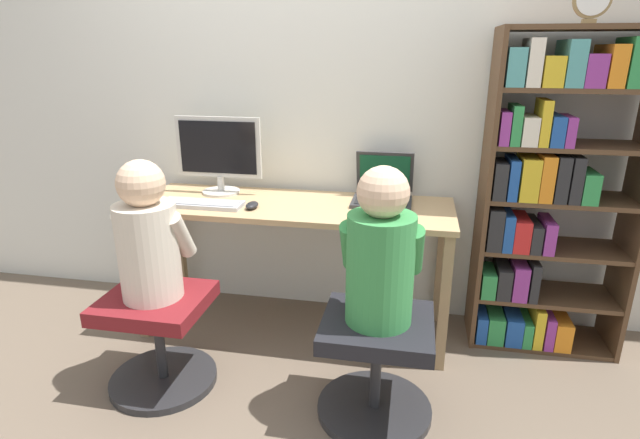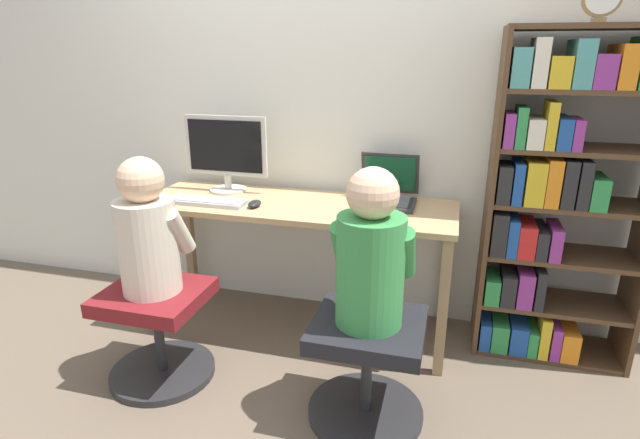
# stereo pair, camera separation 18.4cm
# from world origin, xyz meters

# --- Properties ---
(ground_plane) EXTENTS (14.00, 14.00, 0.00)m
(ground_plane) POSITION_xyz_m (0.00, 0.00, 0.00)
(ground_plane) COLOR brown
(wall_back) EXTENTS (10.00, 0.05, 2.60)m
(wall_back) POSITION_xyz_m (0.00, 0.64, 1.30)
(wall_back) COLOR silver
(wall_back) RESTS_ON ground_plane
(desk) EXTENTS (1.72, 0.58, 0.76)m
(desk) POSITION_xyz_m (0.00, 0.29, 0.67)
(desk) COLOR tan
(desk) RESTS_ON ground_plane
(desktop_monitor) EXTENTS (0.50, 0.22, 0.44)m
(desktop_monitor) POSITION_xyz_m (-0.46, 0.42, 0.99)
(desktop_monitor) COLOR beige
(desktop_monitor) RESTS_ON desk
(laptop) EXTENTS (0.32, 0.34, 0.26)m
(laptop) POSITION_xyz_m (0.47, 0.44, 0.82)
(laptop) COLOR #2D2D30
(laptop) RESTS_ON desk
(keyboard) EXTENTS (0.44, 0.15, 0.03)m
(keyboard) POSITION_xyz_m (-0.47, 0.16, 0.77)
(keyboard) COLOR #B2B2B7
(keyboard) RESTS_ON desk
(computer_mouse_by_keyboard) EXTENTS (0.06, 0.11, 0.03)m
(computer_mouse_by_keyboard) POSITION_xyz_m (-0.19, 0.17, 0.78)
(computer_mouse_by_keyboard) COLOR black
(computer_mouse_by_keyboard) RESTS_ON desk
(office_chair_left) EXTENTS (0.51, 0.51, 0.47)m
(office_chair_left) POSITION_xyz_m (-0.51, -0.34, 0.27)
(office_chair_left) COLOR #262628
(office_chair_left) RESTS_ON ground_plane
(office_chair_right) EXTENTS (0.51, 0.51, 0.47)m
(office_chair_right) POSITION_xyz_m (0.52, -0.36, 0.27)
(office_chair_right) COLOR #262628
(office_chair_right) RESTS_ON ground_plane
(person_at_monitor) EXTENTS (0.33, 0.30, 0.64)m
(person_at_monitor) POSITION_xyz_m (-0.51, -0.33, 0.76)
(person_at_monitor) COLOR beige
(person_at_monitor) RESTS_ON office_chair_left
(person_at_laptop) EXTENTS (0.34, 0.31, 0.66)m
(person_at_laptop) POSITION_xyz_m (0.52, -0.35, 0.77)
(person_at_laptop) COLOR #388C47
(person_at_laptop) RESTS_ON office_chair_right
(bookshelf) EXTENTS (0.76, 0.33, 1.66)m
(bookshelf) POSITION_xyz_m (1.31, 0.39, 0.86)
(bookshelf) COLOR #513823
(bookshelf) RESTS_ON ground_plane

